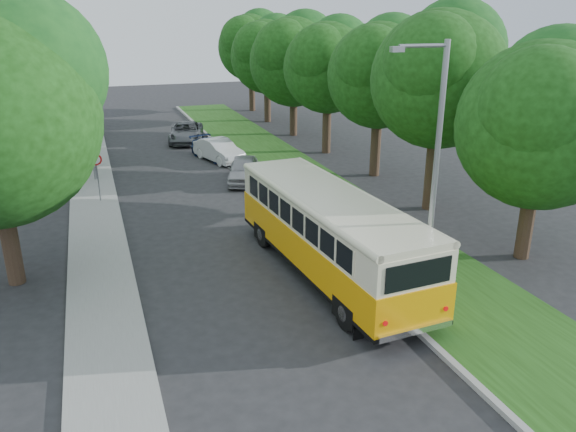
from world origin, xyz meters
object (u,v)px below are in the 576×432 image
object	(u,v)px
car_blue	(215,149)
lamppost_far	(85,105)
car_white	(219,150)
car_grey	(186,132)
vintage_bus	(329,235)
car_silver	(244,169)
lamppost_near	(432,177)

from	to	relation	value
car_blue	lamppost_far	bearing A→B (deg)	-176.09
lamppost_far	car_white	xyz separation A→B (m)	(7.46, 2.09, -3.43)
car_blue	car_grey	xyz separation A→B (m)	(-0.88, 5.43, 0.08)
vintage_bus	car_silver	distance (m)	12.28
lamppost_near	car_white	world-z (taller)	lamppost_near
lamppost_near	car_grey	distance (m)	27.14
car_silver	lamppost_near	bearing A→B (deg)	-67.06
car_white	car_grey	bearing A→B (deg)	81.46
lamppost_near	lamppost_far	bearing A→B (deg)	115.71
vintage_bus	car_silver	bearing A→B (deg)	84.58
vintage_bus	car_silver	xyz separation A→B (m)	(0.34, 12.25, -0.83)
car_grey	lamppost_far	bearing A→B (deg)	-115.27
car_grey	car_blue	bearing A→B (deg)	-67.95
lamppost_far	vintage_bus	distance (m)	16.94
lamppost_near	vintage_bus	size ratio (longest dim) A/B	0.78
car_silver	car_grey	world-z (taller)	car_grey
lamppost_far	vintage_bus	bearing A→B (deg)	-63.91
lamppost_near	lamppost_far	xyz separation A→B (m)	(-8.91, 18.50, -0.25)
car_white	car_blue	world-z (taller)	car_white
vintage_bus	car_grey	world-z (taller)	vintage_bus
car_silver	car_grey	distance (m)	11.14
car_blue	car_grey	size ratio (longest dim) A/B	0.85
car_white	lamppost_far	bearing A→B (deg)	178.30
car_white	car_blue	bearing A→B (deg)	78.36
lamppost_near	vintage_bus	xyz separation A→B (m)	(-1.54, 3.46, -2.85)
car_blue	car_grey	bearing A→B (deg)	81.97
lamppost_near	vintage_bus	distance (m)	4.74
car_white	car_grey	xyz separation A→B (m)	(-0.96, 6.20, 0.00)
car_grey	vintage_bus	bearing A→B (deg)	-75.04
vintage_bus	car_white	world-z (taller)	vintage_bus
lamppost_far	car_grey	distance (m)	11.07
lamppost_far	vintage_bus	world-z (taller)	lamppost_far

